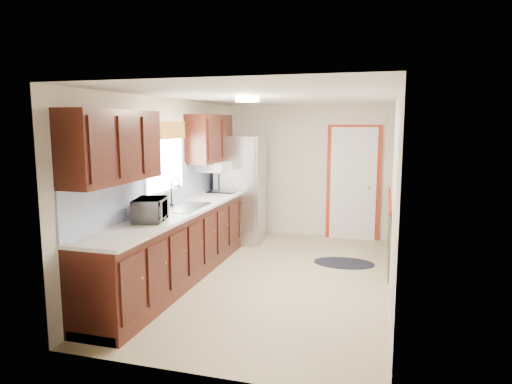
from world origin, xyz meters
The scene contains 8 objects.
room_shell centered at (0.00, 0.00, 1.20)m, with size 3.20×5.20×2.52m.
kitchen_run centered at (-1.24, -0.29, 0.81)m, with size 0.63×4.00×2.20m.
back_wall_trim centered at (0.99, 2.21, 0.89)m, with size 1.12×2.30×2.08m.
ceiling_fixture centered at (-0.30, -0.20, 2.36)m, with size 0.30×0.30×0.06m, color #FFD88C.
microwave centered at (-1.20, -1.10, 1.10)m, with size 0.48×0.27×0.33m, color white.
refrigerator centered at (-1.02, 1.75, 0.92)m, with size 0.81×0.79×1.85m.
rug centered at (0.86, 0.92, 0.01)m, with size 0.89×0.57×0.01m, color black.
cooktop centered at (-1.19, 1.37, 0.95)m, with size 0.45×0.54×0.02m, color black.
Camera 1 is at (1.40, -5.74, 2.05)m, focal length 32.00 mm.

